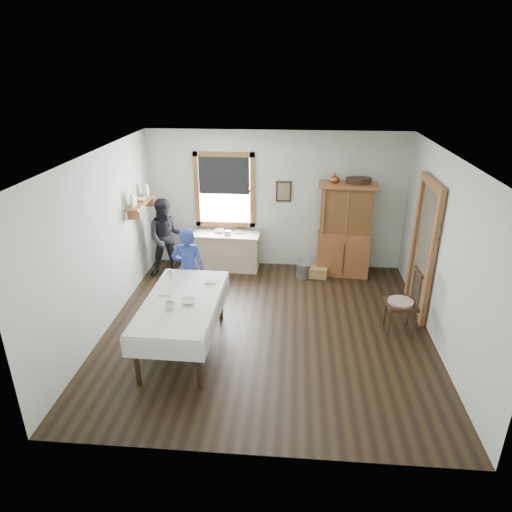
% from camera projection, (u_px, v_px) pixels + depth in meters
% --- Properties ---
extents(room, '(5.01, 5.01, 2.70)m').
position_uv_depth(room, '(268.00, 249.00, 6.62)').
color(room, black).
rests_on(room, ground).
extents(window, '(1.18, 0.07, 1.48)m').
position_uv_depth(window, '(224.00, 186.00, 8.84)').
color(window, white).
rests_on(window, room).
extents(doorway, '(0.09, 1.14, 2.22)m').
position_uv_depth(doorway, '(425.00, 245.00, 7.28)').
color(doorway, '#4C4336').
rests_on(doorway, room).
extents(wall_shelf, '(0.24, 1.00, 0.44)m').
position_uv_depth(wall_shelf, '(141.00, 201.00, 8.12)').
color(wall_shelf, '#985A2F').
rests_on(wall_shelf, room).
extents(framed_picture, '(0.30, 0.04, 0.40)m').
position_uv_depth(framed_picture, '(284.00, 192.00, 8.78)').
color(framed_picture, '#341E12').
rests_on(framed_picture, room).
extents(rug_beater, '(0.01, 0.27, 0.27)m').
position_uv_depth(rug_beater, '(439.00, 223.00, 6.55)').
color(rug_beater, black).
rests_on(rug_beater, room).
extents(work_counter, '(1.32, 0.54, 0.75)m').
position_uv_depth(work_counter, '(227.00, 251.00, 9.09)').
color(work_counter, tan).
rests_on(work_counter, room).
extents(china_hutch, '(1.09, 0.57, 1.81)m').
position_uv_depth(china_hutch, '(345.00, 230.00, 8.66)').
color(china_hutch, '#985A2F').
rests_on(china_hutch, room).
extents(dining_table, '(1.08, 2.01, 0.80)m').
position_uv_depth(dining_table, '(183.00, 324.00, 6.52)').
color(dining_table, silver).
rests_on(dining_table, room).
extents(spindle_chair, '(0.51, 0.51, 1.05)m').
position_uv_depth(spindle_chair, '(402.00, 301.00, 6.89)').
color(spindle_chair, '#341E12').
rests_on(spindle_chair, room).
extents(pail, '(0.27, 0.27, 0.28)m').
position_uv_depth(pail, '(303.00, 270.00, 8.81)').
color(pail, gray).
rests_on(pail, room).
extents(wicker_basket, '(0.37, 0.28, 0.20)m').
position_uv_depth(wicker_basket, '(318.00, 272.00, 8.82)').
color(wicker_basket, '#9C7B46').
rests_on(wicker_basket, room).
extents(woman_blue, '(0.52, 0.37, 1.34)m').
position_uv_depth(woman_blue, '(189.00, 272.00, 7.49)').
color(woman_blue, navy).
rests_on(woman_blue, room).
extents(figure_dark, '(0.81, 0.71, 1.42)m').
position_uv_depth(figure_dark, '(167.00, 241.00, 8.70)').
color(figure_dark, black).
rests_on(figure_dark, room).
extents(table_cup_a, '(0.16, 0.16, 0.11)m').
position_uv_depth(table_cup_a, '(170.00, 305.00, 6.11)').
color(table_cup_a, silver).
rests_on(table_cup_a, dining_table).
extents(table_cup_b, '(0.10, 0.10, 0.09)m').
position_uv_depth(table_cup_b, '(170.00, 275.00, 7.00)').
color(table_cup_b, silver).
rests_on(table_cup_b, dining_table).
extents(table_bowl, '(0.26, 0.26, 0.06)m').
position_uv_depth(table_bowl, '(189.00, 301.00, 6.27)').
color(table_bowl, silver).
rests_on(table_bowl, dining_table).
extents(counter_book, '(0.19, 0.24, 0.02)m').
position_uv_depth(counter_book, '(235.00, 232.00, 9.00)').
color(counter_book, '#6E6349').
rests_on(counter_book, work_counter).
extents(counter_bowl, '(0.20, 0.20, 0.06)m').
position_uv_depth(counter_bowl, '(220.00, 231.00, 8.99)').
color(counter_bowl, silver).
rests_on(counter_bowl, work_counter).
extents(shelf_bowl, '(0.22, 0.22, 0.05)m').
position_uv_depth(shelf_bowl, '(141.00, 199.00, 8.12)').
color(shelf_bowl, silver).
rests_on(shelf_bowl, wall_shelf).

